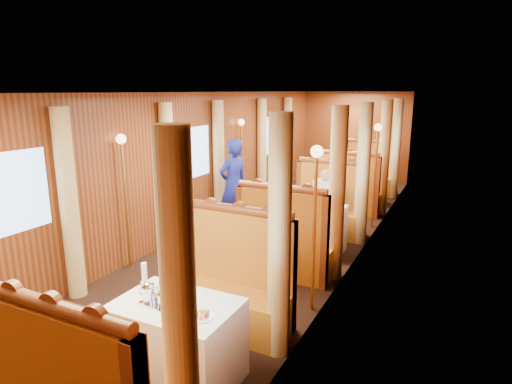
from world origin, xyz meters
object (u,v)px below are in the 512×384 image
Objects in this scene: banquette_far_fwd at (349,193)px; teapot_right at (163,301)px; table_mid at (309,229)px; passenger at (325,196)px; rose_vase_mid at (310,195)px; steward at (233,184)px; table_far at (359,186)px; fruit_plate at (201,316)px; table_near at (177,342)px; banquette_mid_aft at (328,211)px; tea_tray at (163,302)px; teapot_left at (149,294)px; rose_vase_far at (360,163)px; teapot_back at (166,291)px; banquette_far_aft at (369,176)px; banquette_near_aft at (233,290)px; banquette_mid_fwd at (285,247)px.

banquette_far_fwd reaches higher than teapot_right.
passenger reaches higher than table_mid.
steward is at bearing 163.25° from rose_vase_mid.
table_far is at bearing 90.00° from table_mid.
steward reaches higher than table_far.
steward is at bearing 115.83° from fruit_plate.
banquette_mid_aft is (0.00, 4.51, 0.05)m from table_near.
banquette_mid_aft and banquette_far_fwd have the same top height.
table_mid is at bearing 88.40° from tea_tray.
table_mid is at bearing 79.72° from teapot_left.
teapot_right is at bearing -90.46° from rose_vase_far.
teapot_right is 0.39m from fruit_plate.
rose_vase_far reaches higher than table_mid.
rose_vase_far is at bearing -91.81° from table_far.
tea_tray is 2.06× the size of teapot_back.
teapot_back reaches higher than table_mid.
table_near is 0.78× the size of banquette_far_aft.
steward is (-1.54, 3.98, 0.02)m from teapot_back.
fruit_plate is at bearing -8.95° from teapot_left.
banquette_near_aft reaches higher than fruit_plate.
table_near is 6.36× the size of teapot_back.
banquette_mid_aft reaches higher than teapot_right.
rose_vase_mid is at bearing 70.34° from teapot_back.
teapot_left is at bearing -139.93° from teapot_back.
banquette_mid_fwd is 8.12× the size of teapot_back.
passenger is at bearing 90.00° from banquette_mid_fwd.
rose_vase_far is at bearing -90.06° from banquette_far_aft.
table_near is 0.52m from fruit_plate.
banquette_far_aft is at bearing 101.71° from teapot_right.
table_mid is at bearing 90.00° from banquette_near_aft.
banquette_mid_fwd reaches higher than rose_vase_far.
rose_vase_mid is (0.03, 3.63, 0.12)m from teapot_right.
teapot_left is (-0.21, -7.08, 0.45)m from table_far.
table_near is 0.78× the size of banquette_mid_fwd.
banquette_mid_aft and banquette_far_aft have the same top height.
teapot_back is (-0.13, -4.47, 0.39)m from banquette_mid_aft.
banquette_far_aft is at bearing 90.00° from banquette_mid_fwd.
teapot_left is at bearing -92.01° from banquette_far_fwd.
tea_tray is at bearing -91.17° from rose_vase_mid.
table_far is 2.92× the size of rose_vase_mid.
steward is at bearing -119.34° from table_far.
banquette_mid_fwd reaches higher than table_mid.
banquette_near_aft is 0.80× the size of steward.
banquette_near_aft is at bearing 64.35° from teapot_back.
table_near is at bearing 45.09° from steward.
banquette_far_fwd reaches higher than table_near.
teapot_right is 0.87× the size of teapot_back.
banquette_far_fwd reaches higher than teapot_left.
table_far is 1.02m from banquette_far_fwd.
teapot_back is (-0.13, -2.44, 0.39)m from banquette_mid_fwd.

